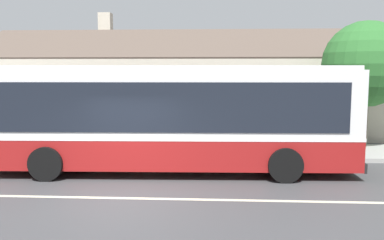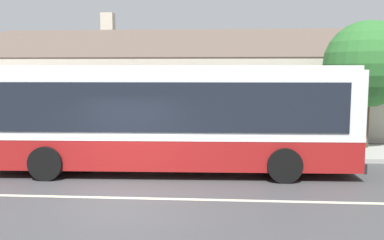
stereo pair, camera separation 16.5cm
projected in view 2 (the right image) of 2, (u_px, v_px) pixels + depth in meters
ground_plane at (120, 198)px, 10.72m from camera, size 300.00×300.00×0.00m
sidewalk_far at (156, 150)px, 16.65m from camera, size 60.00×3.00×0.15m
lane_divider_stripe at (120, 198)px, 10.72m from camera, size 60.00×0.16×0.01m
community_building at (220, 92)px, 23.59m from camera, size 24.15×9.60×6.40m
transit_bus at (162, 115)px, 13.33m from camera, size 11.92×3.04×3.32m
bench_by_building at (36, 137)px, 16.79m from camera, size 1.71×0.51×0.94m
street_tree_primary at (367, 67)px, 16.58m from camera, size 3.34×3.34×5.08m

